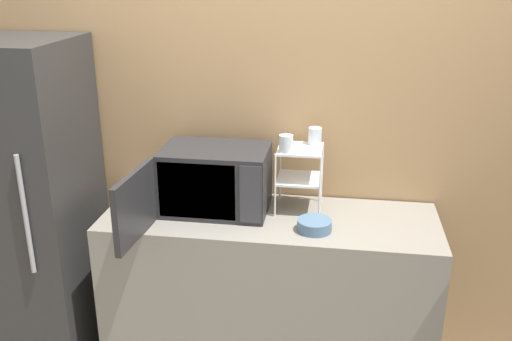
# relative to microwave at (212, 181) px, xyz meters

# --- Properties ---
(wall_back) EXTENTS (8.00, 0.06, 2.60)m
(wall_back) POSITION_rel_microwave_xyz_m (0.31, 0.31, 0.23)
(wall_back) COLOR tan
(wall_back) RESTS_ON ground_plane
(counter) EXTENTS (1.72, 0.60, 0.90)m
(counter) POSITION_rel_microwave_xyz_m (0.31, -0.03, -0.62)
(counter) COLOR gray
(counter) RESTS_ON ground_plane
(microwave) EXTENTS (0.60, 0.79, 0.34)m
(microwave) POSITION_rel_microwave_xyz_m (0.00, 0.00, 0.00)
(microwave) COLOR #262628
(microwave) RESTS_ON counter
(dish_rack) EXTENTS (0.24, 0.24, 0.34)m
(dish_rack) POSITION_rel_microwave_xyz_m (0.45, 0.10, 0.07)
(dish_rack) COLOR white
(dish_rack) RESTS_ON counter
(glass_front_left) EXTENTS (0.07, 0.07, 0.09)m
(glass_front_left) POSITION_rel_microwave_xyz_m (0.38, 0.02, 0.21)
(glass_front_left) COLOR silver
(glass_front_left) RESTS_ON dish_rack
(glass_back_right) EXTENTS (0.07, 0.07, 0.09)m
(glass_back_right) POSITION_rel_microwave_xyz_m (0.52, 0.18, 0.21)
(glass_back_right) COLOR silver
(glass_back_right) RESTS_ON dish_rack
(bowl) EXTENTS (0.17, 0.17, 0.06)m
(bowl) POSITION_rel_microwave_xyz_m (0.54, -0.16, -0.14)
(bowl) COLOR slate
(bowl) RESTS_ON counter
(refrigerator) EXTENTS (0.68, 0.65, 1.78)m
(refrigerator) POSITION_rel_microwave_xyz_m (-1.05, -0.04, -0.18)
(refrigerator) COLOR #2D2D2D
(refrigerator) RESTS_ON ground_plane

